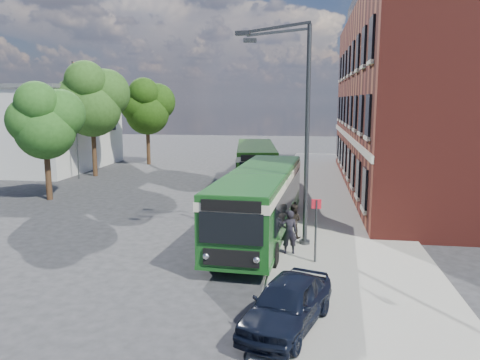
% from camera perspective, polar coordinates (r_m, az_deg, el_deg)
% --- Properties ---
extents(ground, '(120.00, 120.00, 0.00)m').
position_cam_1_polar(ground, '(22.51, -5.53, -6.01)').
color(ground, '#272729').
rests_on(ground, ground).
extents(pavement, '(6.00, 48.00, 0.15)m').
position_cam_1_polar(pavement, '(29.70, 11.50, -2.16)').
color(pavement, '#99968B').
rests_on(pavement, ground).
extents(kerb_line, '(0.12, 48.00, 0.01)m').
position_cam_1_polar(kerb_line, '(29.69, 5.61, -2.15)').
color(kerb_line, beige).
rests_on(kerb_line, ground).
extents(brick_office, '(12.10, 26.00, 14.20)m').
position_cam_1_polar(brick_office, '(34.19, 23.51, 10.40)').
color(brick_office, maroon).
rests_on(brick_office, ground).
extents(white_building, '(9.40, 13.40, 7.30)m').
position_cam_1_polar(white_building, '(45.48, -22.61, 5.91)').
color(white_building, silver).
rests_on(white_building, ground).
extents(flagpole, '(0.95, 0.10, 9.00)m').
position_cam_1_polar(flagpole, '(38.37, -19.37, 7.46)').
color(flagpole, '#313436').
rests_on(flagpole, ground).
extents(street_lamp, '(2.96, 2.38, 9.00)m').
position_cam_1_polar(street_lamp, '(19.08, 7.09, 5.76)').
color(street_lamp, '#313436').
rests_on(street_lamp, ground).
extents(bus_stop_sign, '(0.35, 0.08, 2.52)m').
position_cam_1_polar(bus_stop_sign, '(17.45, 9.23, -5.61)').
color(bus_stop_sign, '#313436').
rests_on(bus_stop_sign, ground).
extents(bus_front, '(3.31, 11.88, 3.02)m').
position_cam_1_polar(bus_front, '(20.85, 2.49, -2.05)').
color(bus_front, '#174D19').
rests_on(bus_front, ground).
extents(bus_rear, '(3.88, 10.54, 3.02)m').
position_cam_1_polar(bus_rear, '(32.78, 1.94, 2.25)').
color(bus_rear, '#205514').
rests_on(bus_rear, ground).
extents(parked_car, '(2.72, 4.21, 1.33)m').
position_cam_1_polar(parked_car, '(12.76, 5.79, -14.68)').
color(parked_car, black).
rests_on(parked_car, pavement).
extents(pedestrian_a, '(0.71, 0.54, 1.74)m').
position_cam_1_polar(pedestrian_a, '(18.39, 6.01, -6.31)').
color(pedestrian_a, black).
rests_on(pedestrian_a, pavement).
extents(pedestrian_b, '(0.84, 0.73, 1.50)m').
position_cam_1_polar(pedestrian_b, '(20.53, 6.48, -4.97)').
color(pedestrian_b, black).
rests_on(pedestrian_b, pavement).
extents(tree_left, '(4.26, 4.05, 7.19)m').
position_cam_1_polar(tree_left, '(30.70, -22.70, 6.71)').
color(tree_left, '#372414').
rests_on(tree_left, ground).
extents(tree_mid, '(5.39, 5.12, 9.10)m').
position_cam_1_polar(tree_mid, '(39.24, -17.59, 9.39)').
color(tree_mid, '#372414').
rests_on(tree_mid, ground).
extents(tree_right, '(4.83, 4.59, 8.15)m').
position_cam_1_polar(tree_right, '(45.36, -11.22, 8.82)').
color(tree_right, '#372414').
rests_on(tree_right, ground).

